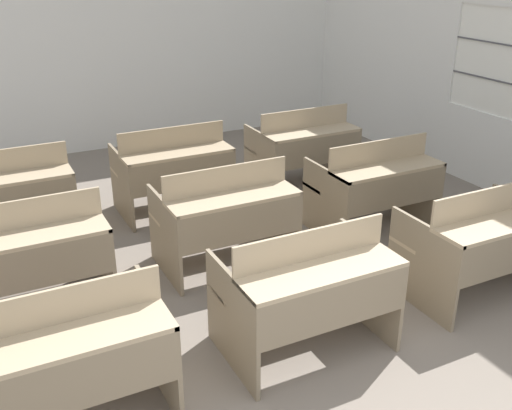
{
  "coord_description": "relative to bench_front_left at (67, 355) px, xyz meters",
  "views": [
    {
      "loc": [
        -1.61,
        -1.23,
        2.52
      ],
      "look_at": [
        0.24,
        2.42,
        0.75
      ],
      "focal_mm": 42.0,
      "sensor_mm": 36.0,
      "label": 1
    }
  ],
  "objects": [
    {
      "name": "bench_second_right",
      "position": [
        3.1,
        1.33,
        0.0
      ],
      "size": [
        1.09,
        0.75,
        0.9
      ],
      "color": "#7A6A53",
      "rests_on": "ground_plane"
    },
    {
      "name": "wall_right_with_window",
      "position": [
        4.9,
        1.71,
        1.13
      ],
      "size": [
        0.06,
        6.65,
        3.16
      ],
      "color": "silver",
      "rests_on": "ground_plane"
    },
    {
      "name": "bench_third_center",
      "position": [
        1.54,
        2.61,
        0.0
      ],
      "size": [
        1.09,
        0.75,
        0.9
      ],
      "color": "#796952",
      "rests_on": "ground_plane"
    },
    {
      "name": "bench_front_left",
      "position": [
        0.0,
        0.0,
        0.0
      ],
      "size": [
        1.09,
        0.75,
        0.9
      ],
      "color": "#7F7059",
      "rests_on": "ground_plane"
    },
    {
      "name": "bench_second_center",
      "position": [
        1.55,
        1.32,
        0.0
      ],
      "size": [
        1.09,
        0.75,
        0.9
      ],
      "color": "#807059",
      "rests_on": "ground_plane"
    },
    {
      "name": "bench_third_left",
      "position": [
        -0.02,
        2.6,
        0.0
      ],
      "size": [
        1.09,
        0.75,
        0.9
      ],
      "color": "#7E6F58",
      "rests_on": "ground_plane"
    },
    {
      "name": "bench_second_left",
      "position": [
        -0.01,
        1.33,
        0.0
      ],
      "size": [
        1.09,
        0.75,
        0.9
      ],
      "color": "#83745D",
      "rests_on": "ground_plane"
    },
    {
      "name": "bench_third_right",
      "position": [
        3.09,
        2.63,
        0.0
      ],
      "size": [
        1.09,
        0.75,
        0.9
      ],
      "color": "#81715A",
      "rests_on": "ground_plane"
    },
    {
      "name": "wall_back",
      "position": [
        1.33,
        5.05,
        1.12
      ],
      "size": [
        7.2,
        0.06,
        3.16
      ],
      "color": "silver",
      "rests_on": "ground_plane"
    },
    {
      "name": "bench_front_right",
      "position": [
        3.09,
        0.01,
        0.0
      ],
      "size": [
        1.09,
        0.75,
        0.9
      ],
      "color": "#7C6D56",
      "rests_on": "ground_plane"
    },
    {
      "name": "bench_front_center",
      "position": [
        1.54,
        0.0,
        0.0
      ],
      "size": [
        1.09,
        0.75,
        0.9
      ],
      "color": "#7F7059",
      "rests_on": "ground_plane"
    }
  ]
}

